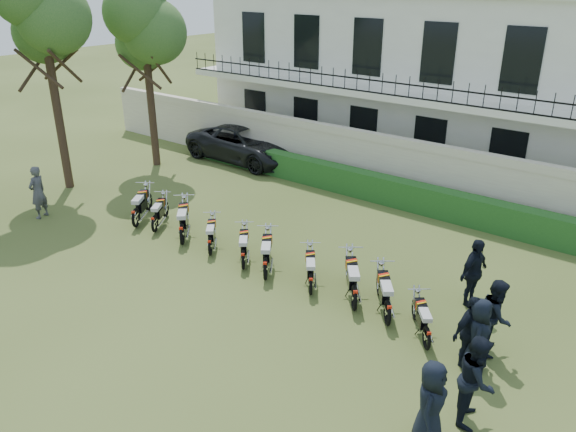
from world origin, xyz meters
name	(u,v)px	position (x,y,z in m)	size (l,w,h in m)	color
ground	(226,266)	(0.00, 0.00, 0.00)	(100.00, 100.00, 0.00)	#425120
perimeter_wall	(369,161)	(0.00, 8.00, 1.17)	(30.00, 0.35, 2.30)	beige
hedge	(381,189)	(1.00, 7.20, 0.50)	(18.00, 0.60, 1.00)	#1C4C1B
building	(441,74)	(0.00, 13.96, 3.71)	(20.40, 9.60, 7.40)	white
tree_west_mid	(41,8)	(-9.46, 1.00, 6.67)	(3.40, 3.20, 8.82)	#473323
tree_west_near	(144,25)	(-8.96, 5.00, 5.89)	(3.40, 3.20, 7.90)	#473323
motorcycle_0	(135,213)	(-4.23, 0.14, 0.52)	(1.23, 1.77, 1.13)	black
motorcycle_1	(154,220)	(-3.43, 0.28, 0.46)	(1.07, 1.57, 0.99)	black
motorcycle_2	(182,229)	(-2.03, 0.19, 0.54)	(1.52, 1.64, 1.16)	black
motorcycle_3	(210,242)	(-0.84, 0.21, 0.44)	(1.19, 1.39, 0.95)	black
motorcycle_4	(243,255)	(0.52, 0.19, 0.45)	(1.22, 1.45, 0.99)	black
motorcycle_5	(265,264)	(1.40, 0.11, 0.50)	(1.26, 1.66, 1.08)	black
motorcycle_6	(311,280)	(2.84, 0.24, 0.45)	(1.15, 1.49, 0.98)	black
motorcycle_7	(354,292)	(4.13, 0.31, 0.52)	(1.34, 1.70, 1.13)	black
motorcycle_8	(388,307)	(5.10, 0.24, 0.50)	(1.28, 1.64, 1.09)	black
motorcycle_9	(427,333)	(6.25, -0.06, 0.43)	(1.12, 1.39, 0.93)	black
suv	(246,144)	(-6.22, 7.85, 0.79)	(2.62, 5.68, 1.58)	black
inspector	(38,192)	(-7.54, -1.32, 0.92)	(0.67, 0.44, 1.84)	#525257
officer_0	(431,404)	(7.45, -2.59, 0.86)	(0.84, 0.55, 1.73)	black
officer_1	(477,379)	(7.86, -1.52, 0.91)	(0.89, 0.69, 1.83)	black
officer_2	(470,332)	(7.17, -0.05, 0.85)	(0.99, 0.41, 1.69)	black
officer_3	(478,335)	(7.34, -0.03, 0.84)	(0.82, 0.54, 1.68)	black
officer_4	(496,316)	(7.41, 0.83, 0.88)	(0.86, 0.67, 1.77)	black
officer_5	(474,273)	(6.32, 2.36, 0.91)	(1.07, 0.45, 1.82)	black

